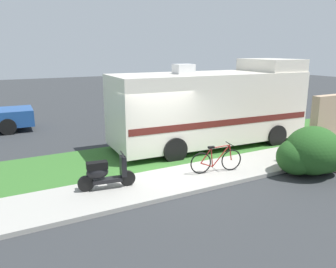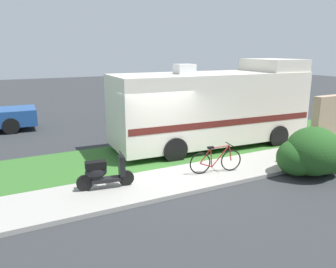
# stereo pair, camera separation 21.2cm
# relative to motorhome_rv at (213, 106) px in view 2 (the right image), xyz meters

# --- Properties ---
(ground_plane) EXTENTS (80.00, 80.00, 0.00)m
(ground_plane) POSITION_rel_motorhome_rv_xyz_m (-2.89, -1.58, -1.65)
(ground_plane) COLOR #2D3033
(sidewalk) EXTENTS (24.00, 2.00, 0.12)m
(sidewalk) POSITION_rel_motorhome_rv_xyz_m (-2.89, -2.78, -1.59)
(sidewalk) COLOR #9E9B93
(sidewalk) RESTS_ON ground
(grass_strip) EXTENTS (24.00, 3.40, 0.08)m
(grass_strip) POSITION_rel_motorhome_rv_xyz_m (-2.89, -0.08, -1.61)
(grass_strip) COLOR #336628
(grass_strip) RESTS_ON ground
(motorhome_rv) EXTENTS (8.04, 3.07, 3.48)m
(motorhome_rv) POSITION_rel_motorhome_rv_xyz_m (0.00, 0.00, 0.00)
(motorhome_rv) COLOR silver
(motorhome_rv) RESTS_ON ground
(scooter) EXTENTS (1.59, 0.54, 0.97)m
(scooter) POSITION_rel_motorhome_rv_xyz_m (-5.35, -2.48, -1.07)
(scooter) COLOR black
(scooter) RESTS_ON ground
(bicycle) EXTENTS (1.70, 0.53, 0.90)m
(bicycle) POSITION_rel_motorhome_rv_xyz_m (-1.86, -2.89, -1.15)
(bicycle) COLOR black
(bicycle) RESTS_ON ground
(pickup_truck_near) EXTENTS (5.20, 2.23, 1.80)m
(pickup_truck_near) POSITION_rel_motorhome_rv_xyz_m (3.05, 4.23, -0.69)
(pickup_truck_near) COLOR silver
(pickup_truck_near) RESTS_ON ground
(porch_steps) EXTENTS (2.00, 1.26, 2.40)m
(porch_steps) POSITION_rel_motorhome_rv_xyz_m (2.40, -3.87, -0.68)
(porch_steps) COLOR #BCB29E
(porch_steps) RESTS_ON ground
(bush_by_porch) EXTENTS (2.16, 1.62, 1.53)m
(bush_by_porch) POSITION_rel_motorhome_rv_xyz_m (0.77, -4.26, -0.93)
(bush_by_porch) COLOR #23511E
(bush_by_porch) RESTS_ON ground
(bottle_green) EXTENTS (0.06, 0.06, 0.24)m
(bottle_green) POSITION_rel_motorhome_rv_xyz_m (1.28, -2.87, -1.43)
(bottle_green) COLOR navy
(bottle_green) RESTS_ON ground
(bottle_spare) EXTENTS (0.08, 0.08, 0.27)m
(bottle_spare) POSITION_rel_motorhome_rv_xyz_m (3.35, -2.60, -1.42)
(bottle_spare) COLOR #B2B2B7
(bottle_spare) RESTS_ON ground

